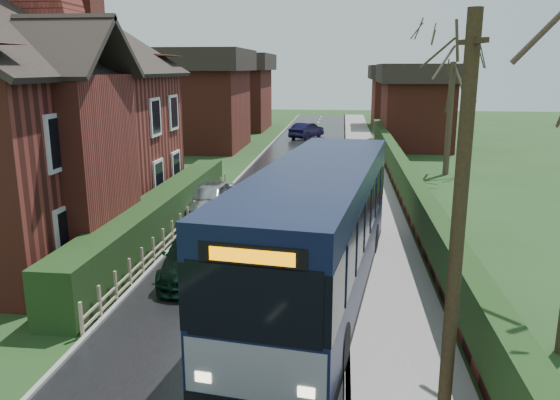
# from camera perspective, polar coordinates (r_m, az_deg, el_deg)

# --- Properties ---
(ground) EXTENTS (140.00, 140.00, 0.00)m
(ground) POSITION_cam_1_polar(r_m,az_deg,el_deg) (15.68, -4.40, -9.66)
(ground) COLOR #25441D
(ground) RESTS_ON ground
(road) EXTENTS (6.00, 100.00, 0.02)m
(road) POSITION_cam_1_polar(r_m,az_deg,el_deg) (25.07, -0.11, -0.65)
(road) COLOR black
(road) RESTS_ON ground
(pavement) EXTENTS (2.50, 100.00, 0.14)m
(pavement) POSITION_cam_1_polar(r_m,az_deg,el_deg) (24.94, 9.63, -0.78)
(pavement) COLOR slate
(pavement) RESTS_ON ground
(kerb_right) EXTENTS (0.12, 100.00, 0.14)m
(kerb_right) POSITION_cam_1_polar(r_m,az_deg,el_deg) (24.90, 6.88, -0.71)
(kerb_right) COLOR gray
(kerb_right) RESTS_ON ground
(kerb_left) EXTENTS (0.12, 100.00, 0.10)m
(kerb_left) POSITION_cam_1_polar(r_m,az_deg,el_deg) (25.58, -6.91, -0.36)
(kerb_left) COLOR gray
(kerb_left) RESTS_ON ground
(front_hedge) EXTENTS (1.20, 16.00, 1.60)m
(front_hedge) POSITION_cam_1_polar(r_m,az_deg,el_deg) (20.98, -12.37, -1.59)
(front_hedge) COLOR #1A3213
(front_hedge) RESTS_ON ground
(picket_fence) EXTENTS (0.10, 16.00, 0.90)m
(picket_fence) POSITION_cam_1_polar(r_m,az_deg,el_deg) (20.85, -10.37, -2.59)
(picket_fence) COLOR gray
(picket_fence) RESTS_ON ground
(right_wall_hedge) EXTENTS (0.60, 50.00, 1.80)m
(right_wall_hedge) POSITION_cam_1_polar(r_m,az_deg,el_deg) (24.86, 13.29, 1.25)
(right_wall_hedge) COLOR maroon
(right_wall_hedge) RESTS_ON ground
(brick_house) EXTENTS (9.30, 14.60, 10.30)m
(brick_house) POSITION_cam_1_polar(r_m,az_deg,el_deg) (22.23, -25.03, 7.68)
(brick_house) COLOR maroon
(brick_house) RESTS_ON ground
(bus) EXTENTS (4.37, 12.24, 3.64)m
(bus) POSITION_cam_1_polar(r_m,az_deg,el_deg) (15.02, 3.90, -3.38)
(bus) COLOR black
(bus) RESTS_ON ground
(car_silver) EXTENTS (1.93, 4.32, 1.44)m
(car_silver) POSITION_cam_1_polar(r_m,az_deg,el_deg) (23.57, -7.43, 0.09)
(car_silver) COLOR #AFAFB4
(car_silver) RESTS_ON ground
(car_green) EXTENTS (2.31, 4.47, 1.24)m
(car_green) POSITION_cam_1_polar(r_m,az_deg,el_deg) (16.91, -9.02, -5.78)
(car_green) COLOR black
(car_green) RESTS_ON ground
(car_distant) EXTENTS (3.05, 4.49, 1.40)m
(car_distant) POSITION_cam_1_polar(r_m,az_deg,el_deg) (49.79, 2.80, 7.28)
(car_distant) COLOR #131133
(car_distant) RESTS_ON ground
(bus_stop_sign) EXTENTS (0.09, 0.45, 2.98)m
(bus_stop_sign) POSITION_cam_1_polar(r_m,az_deg,el_deg) (13.13, 7.91, -5.28)
(bus_stop_sign) COLOR slate
(bus_stop_sign) RESTS_ON ground
(telegraph_pole) EXTENTS (0.28, 0.91, 7.10)m
(telegraph_pole) POSITION_cam_1_polar(r_m,az_deg,el_deg) (9.70, 18.12, -2.58)
(telegraph_pole) COLOR black
(telegraph_pole) RESTS_ON ground
(tree_right_far) EXTENTS (4.84, 4.84, 9.34)m
(tree_right_far) POSITION_cam_1_polar(r_m,az_deg,el_deg) (33.53, 17.73, 14.35)
(tree_right_far) COLOR #362C20
(tree_right_far) RESTS_ON ground
(tree_house_side) EXTENTS (4.27, 4.27, 9.70)m
(tree_house_side) POSITION_cam_1_polar(r_m,az_deg,el_deg) (28.41, -26.11, 14.42)
(tree_house_side) COLOR #3A2B22
(tree_house_side) RESTS_ON ground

